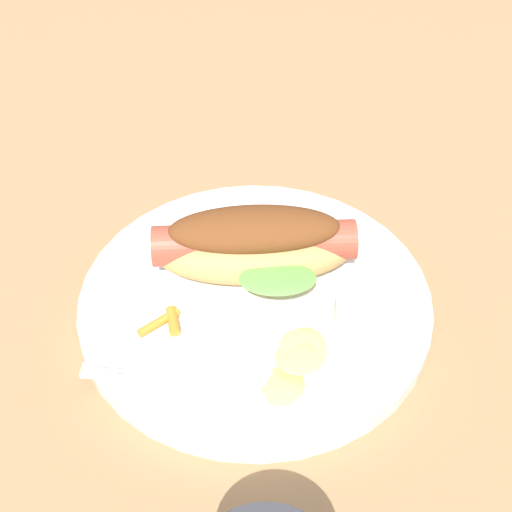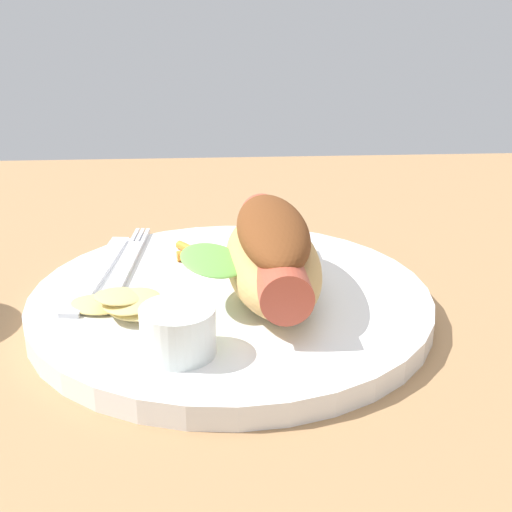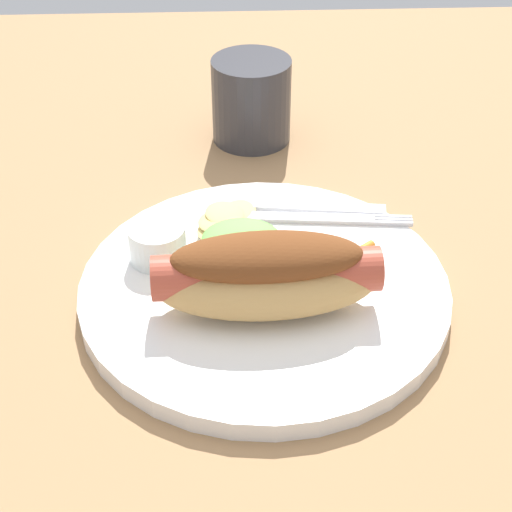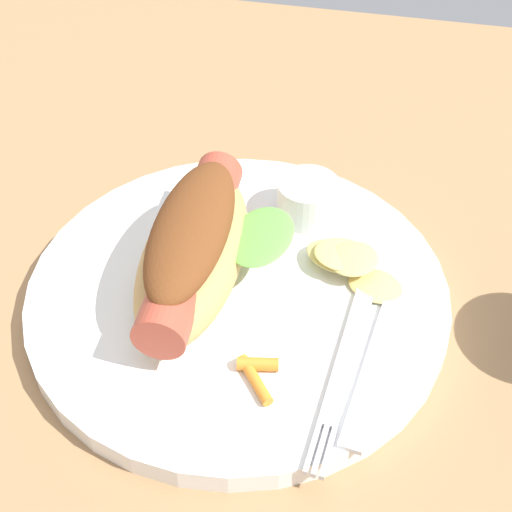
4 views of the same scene
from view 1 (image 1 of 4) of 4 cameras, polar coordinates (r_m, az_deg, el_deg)
ground_plane at (r=62.43cm, az=-0.03°, el=-5.78°), size 120.00×90.00×1.80cm
plate at (r=62.31cm, az=-0.10°, el=-3.54°), size 28.42×28.42×1.60cm
hot_dog at (r=61.57cm, az=-0.21°, el=0.85°), size 9.90×16.42×6.17cm
sauce_ramekin at (r=59.09cm, az=8.06°, el=-4.27°), size 4.52×4.52×2.97cm
fork at (r=56.60cm, az=-4.93°, el=-8.89°), size 2.56×15.42×0.40cm
knife at (r=55.42cm, az=-3.85°, el=-10.47°), size 3.25×14.43×0.36cm
chips_pile at (r=56.48cm, az=3.10°, el=-7.76°), size 7.98×6.12×1.81cm
carrot_garnish at (r=59.85cm, az=-6.72°, el=-4.87°), size 2.77×3.37×0.83cm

